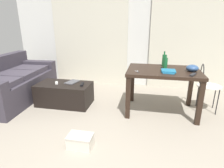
# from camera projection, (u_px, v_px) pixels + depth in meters

# --- Properties ---
(ground_plane) EXTENTS (7.68, 7.68, 0.00)m
(ground_plane) POSITION_uv_depth(u_px,v_px,m) (127.00, 124.00, 2.85)
(ground_plane) COLOR gray
(wall_back) EXTENTS (6.08, 0.10, 2.66)m
(wall_back) POSITION_uv_depth(u_px,v_px,m) (139.00, 29.00, 4.29)
(wall_back) COLOR silver
(wall_back) RESTS_ON ground
(curtains) EXTENTS (4.15, 0.03, 2.25)m
(curtains) POSITION_uv_depth(u_px,v_px,m) (139.00, 38.00, 4.28)
(curtains) COLOR beige
(curtains) RESTS_ON ground
(couch) EXTENTS (0.99, 1.86, 0.84)m
(couch) POSITION_uv_depth(u_px,v_px,m) (13.00, 83.00, 3.70)
(couch) COLOR #38333D
(couch) RESTS_ON ground
(coffee_table) EXTENTS (0.98, 0.54, 0.40)m
(coffee_table) POSITION_uv_depth(u_px,v_px,m) (65.00, 94.00, 3.50)
(coffee_table) COLOR black
(coffee_table) RESTS_ON ground
(craft_table) EXTENTS (1.16, 0.81, 0.74)m
(craft_table) POSITION_uv_depth(u_px,v_px,m) (163.00, 76.00, 3.08)
(craft_table) COLOR black
(craft_table) RESTS_ON ground
(wire_chair) EXTENTS (0.40, 0.41, 0.82)m
(wire_chair) POSITION_uv_depth(u_px,v_px,m) (205.00, 82.00, 3.18)
(wire_chair) COLOR silver
(wire_chair) RESTS_ON ground
(bottle_near) EXTENTS (0.06, 0.06, 0.26)m
(bottle_near) POSITION_uv_depth(u_px,v_px,m) (164.00, 60.00, 3.26)
(bottle_near) COLOR #195B2D
(bottle_near) RESTS_ON craft_table
(bottle_far) EXTENTS (0.07, 0.07, 0.23)m
(bottle_far) POSITION_uv_depth(u_px,v_px,m) (165.00, 63.00, 3.08)
(bottle_far) COLOR #195B2D
(bottle_far) RESTS_ON craft_table
(bowl) EXTENTS (0.19, 0.19, 0.10)m
(bowl) POSITION_uv_depth(u_px,v_px,m) (192.00, 68.00, 2.93)
(bowl) COLOR #2D4C7A
(bowl) RESTS_ON craft_table
(book_stack) EXTENTS (0.22, 0.27, 0.03)m
(book_stack) POSITION_uv_depth(u_px,v_px,m) (169.00, 71.00, 2.89)
(book_stack) COLOR #1E668C
(book_stack) RESTS_ON craft_table
(tv_remote_on_table) EXTENTS (0.12, 0.17, 0.02)m
(tv_remote_on_table) POSITION_uv_depth(u_px,v_px,m) (193.00, 75.00, 2.72)
(tv_remote_on_table) COLOR #232326
(tv_remote_on_table) RESTS_ON craft_table
(scissors) EXTENTS (0.08, 0.12, 0.00)m
(scissors) POSITION_uv_depth(u_px,v_px,m) (138.00, 72.00, 2.92)
(scissors) COLOR #9EA0A5
(scissors) RESTS_ON craft_table
(tv_remote_primary) EXTENTS (0.11, 0.16, 0.02)m
(tv_remote_primary) POSITION_uv_depth(u_px,v_px,m) (57.00, 83.00, 3.44)
(tv_remote_primary) COLOR #B7B7B2
(tv_remote_primary) RESTS_ON coffee_table
(tv_remote_secondary) EXTENTS (0.08, 0.18, 0.02)m
(tv_remote_secondary) POSITION_uv_depth(u_px,v_px,m) (82.00, 84.00, 3.36)
(tv_remote_secondary) COLOR black
(tv_remote_secondary) RESTS_ON coffee_table
(magazine) EXTENTS (0.23, 0.31, 0.02)m
(magazine) POSITION_uv_depth(u_px,v_px,m) (72.00, 82.00, 3.51)
(magazine) COLOR #4C4C51
(magazine) RESTS_ON coffee_table
(shoebox) EXTENTS (0.31, 0.21, 0.16)m
(shoebox) POSITION_uv_depth(u_px,v_px,m) (80.00, 141.00, 2.31)
(shoebox) COLOR beige
(shoebox) RESTS_ON ground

